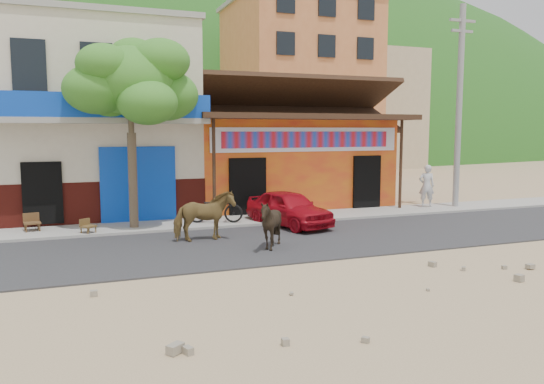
{
  "coord_description": "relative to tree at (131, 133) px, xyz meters",
  "views": [
    {
      "loc": [
        -6.4,
        -11.36,
        3.18
      ],
      "look_at": [
        -0.95,
        3.0,
        1.4
      ],
      "focal_mm": 35.0,
      "sensor_mm": 36.0,
      "label": 1
    }
  ],
  "objects": [
    {
      "name": "pedestrian",
      "position": [
        11.55,
        0.46,
        -2.15
      ],
      "size": [
        0.74,
        0.63,
        1.71
      ],
      "primitive_type": "imported",
      "rotation": [
        0.0,
        0.0,
        2.72
      ],
      "color": "silver",
      "rests_on": "sidewalk"
    },
    {
      "name": "cafe_chair_left",
      "position": [
        -3.0,
        0.43,
        -2.5
      ],
      "size": [
        0.54,
        0.54,
        1.01
      ],
      "primitive_type": null,
      "rotation": [
        0.0,
        0.0,
        0.17
      ],
      "color": "#483118",
      "rests_on": "sidewalk"
    },
    {
      "name": "scooter",
      "position": [
        2.64,
        -0.13,
        -2.52
      ],
      "size": [
        1.95,
        1.21,
        0.97
      ],
      "primitive_type": "imported",
      "rotation": [
        0.0,
        0.0,
        1.24
      ],
      "color": "black",
      "rests_on": "sidewalk"
    },
    {
      "name": "cafe_building",
      "position": [
        -0.9,
        4.2,
        0.38
      ],
      "size": [
        7.0,
        6.0,
        7.0
      ],
      "primitive_type": "cube",
      "color": "beige",
      "rests_on": "ground"
    },
    {
      "name": "utility_pole",
      "position": [
        12.8,
        0.2,
        1.0
      ],
      "size": [
        0.24,
        0.24,
        8.0
      ],
      "primitive_type": "cylinder",
      "color": "gray",
      "rests_on": "sidewalk"
    },
    {
      "name": "apartment_front",
      "position": [
        13.6,
        18.2,
        2.88
      ],
      "size": [
        9.0,
        9.0,
        12.0
      ],
      "primitive_type": "cube",
      "color": "#CC723F",
      "rests_on": "ground"
    },
    {
      "name": "dance_club",
      "position": [
        6.6,
        4.2,
        -1.32
      ],
      "size": [
        8.0,
        6.0,
        3.6
      ],
      "primitive_type": "cube",
      "color": "orange",
      "rests_on": "ground"
    },
    {
      "name": "road",
      "position": [
        4.6,
        -3.3,
        -3.1
      ],
      "size": [
        60.0,
        5.0,
        0.04
      ],
      "primitive_type": "cube",
      "color": "#28282B",
      "rests_on": "ground"
    },
    {
      "name": "ground",
      "position": [
        4.6,
        -5.8,
        -3.12
      ],
      "size": [
        120.0,
        120.0,
        0.0
      ],
      "primitive_type": "plane",
      "color": "#9E825B",
      "rests_on": "ground"
    },
    {
      "name": "cafe_chair_right",
      "position": [
        -1.4,
        -0.5,
        -2.61
      ],
      "size": [
        0.52,
        0.52,
        0.79
      ],
      "primitive_type": null,
      "rotation": [
        0.0,
        0.0,
        0.68
      ],
      "color": "#513A1B",
      "rests_on": "sidewalk"
    },
    {
      "name": "apartment_rear",
      "position": [
        22.6,
        24.2,
        1.88
      ],
      "size": [
        8.0,
        8.0,
        10.0
      ],
      "primitive_type": "cube",
      "color": "tan",
      "rests_on": "ground"
    },
    {
      "name": "cow_dark",
      "position": [
        3.09,
        -4.18,
        -2.42
      ],
      "size": [
        1.42,
        1.32,
        1.33
      ],
      "primitive_type": "imported",
      "rotation": [
        0.0,
        0.0,
        -1.34
      ],
      "color": "black",
      "rests_on": "road"
    },
    {
      "name": "hillside",
      "position": [
        4.6,
        64.2,
        8.88
      ],
      "size": [
        100.0,
        40.0,
        24.0
      ],
      "primitive_type": "ellipsoid",
      "color": "#194C14",
      "rests_on": "ground"
    },
    {
      "name": "cow_tan",
      "position": [
        1.68,
        -2.52,
        -2.36
      ],
      "size": [
        1.74,
        0.88,
        1.43
      ],
      "primitive_type": "imported",
      "rotation": [
        0.0,
        0.0,
        1.63
      ],
      "color": "brown",
      "rests_on": "road"
    },
    {
      "name": "red_car",
      "position": [
        4.88,
        -1.14,
        -2.49
      ],
      "size": [
        2.27,
        3.72,
        1.18
      ],
      "primitive_type": "imported",
      "rotation": [
        0.0,
        0.0,
        0.27
      ],
      "color": "#A90C19",
      "rests_on": "road"
    },
    {
      "name": "tree",
      "position": [
        0.0,
        0.0,
        0.0
      ],
      "size": [
        3.0,
        3.0,
        6.0
      ],
      "primitive_type": null,
      "color": "#2D721E",
      "rests_on": "sidewalk"
    },
    {
      "name": "sidewalk",
      "position": [
        4.6,
        0.2,
        -3.06
      ],
      "size": [
        60.0,
        2.0,
        0.12
      ],
      "primitive_type": "cube",
      "color": "gray",
      "rests_on": "ground"
    }
  ]
}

